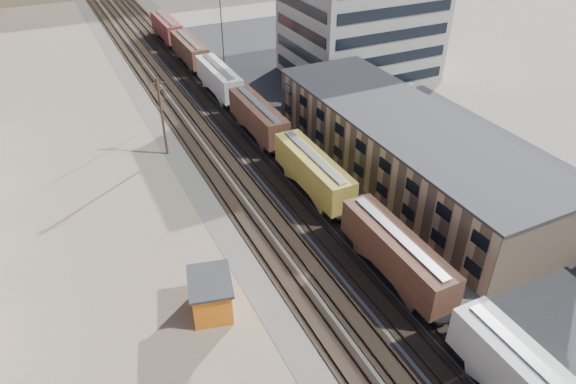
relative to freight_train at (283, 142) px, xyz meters
name	(u,v)px	position (x,y,z in m)	size (l,w,h in m)	color
ballast_bed	(211,116)	(-3.80, 16.20, -2.76)	(18.00, 200.00, 0.06)	#4C4742
dirt_yard	(74,183)	(-23.80, 6.20, -2.78)	(24.00, 180.00, 0.03)	#7B6A55
asphalt_lot	(398,128)	(18.20, 1.20, -2.77)	(26.00, 120.00, 0.04)	#232326
rail_tracks	(207,117)	(-4.35, 16.20, -2.68)	(11.40, 200.00, 0.24)	black
freight_train	(283,142)	(0.00, 0.00, 0.00)	(3.00, 119.74, 4.46)	black
warehouse	(404,147)	(11.18, -8.80, 0.86)	(12.40, 40.40, 7.25)	tan
office_tower	(361,19)	(24.15, 21.15, 6.47)	(22.60, 18.60, 18.45)	#9E998E
utility_pole_north	(162,116)	(-12.30, 8.20, 2.50)	(2.20, 0.32, 10.00)	#382619
radio_mast	(222,29)	(2.20, 26.20, 6.33)	(1.20, 0.16, 18.00)	black
maintenance_shed	(211,295)	(-15.90, -19.46, -1.09)	(4.47, 5.23, 3.32)	orange
parked_car_blue	(398,107)	(21.36, 5.76, -2.13)	(2.19, 4.75, 1.32)	navy
parked_car_far	(405,81)	(28.44, 13.43, -2.09)	(1.67, 4.16, 1.42)	white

